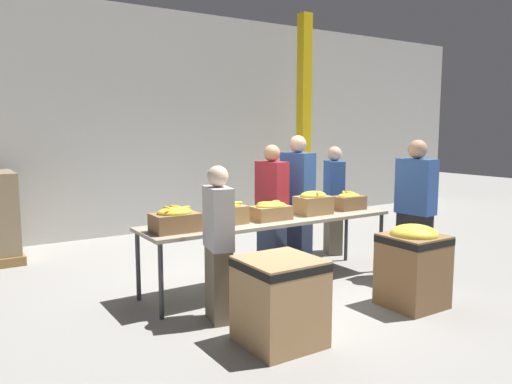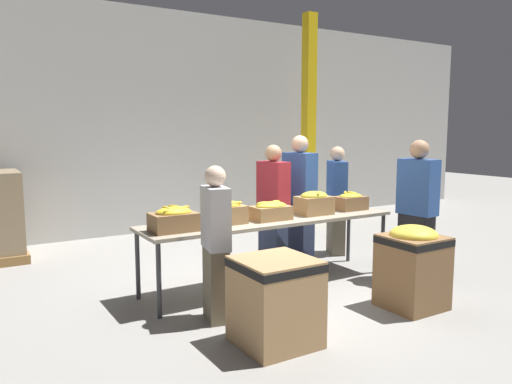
{
  "view_description": "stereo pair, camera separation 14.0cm",
  "coord_description": "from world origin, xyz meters",
  "px_view_note": "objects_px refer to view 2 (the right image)",
  "views": [
    {
      "loc": [
        -3.33,
        -4.85,
        1.89
      ],
      "look_at": [
        -0.18,
        0.05,
        1.14
      ],
      "focal_mm": 35.0,
      "sensor_mm": 36.0,
      "label": 1
    },
    {
      "loc": [
        -3.22,
        -4.93,
        1.89
      ],
      "look_at": [
        -0.18,
        0.05,
        1.14
      ],
      "focal_mm": 35.0,
      "sensor_mm": 36.0,
      "label": 2
    }
  ],
  "objects_px": {
    "sorting_table": "(271,223)",
    "volunteer_0": "(336,201)",
    "donation_bin_0": "(275,299)",
    "banana_box_1": "(227,212)",
    "banana_box_2": "(271,211)",
    "support_pillar": "(309,122)",
    "banana_box_0": "(174,219)",
    "volunteer_4": "(299,200)",
    "banana_box_3": "(314,203)",
    "banana_box_4": "(350,201)",
    "volunteer_2": "(273,207)",
    "volunteer_3": "(417,211)",
    "volunteer_1": "(216,245)",
    "donation_bin_1": "(413,264)"
  },
  "relations": [
    {
      "from": "sorting_table",
      "to": "volunteer_0",
      "type": "xyz_separation_m",
      "value": [
        1.68,
        0.76,
        0.04
      ]
    },
    {
      "from": "donation_bin_0",
      "to": "banana_box_1",
      "type": "bearing_deg",
      "value": 78.49
    },
    {
      "from": "banana_box_2",
      "to": "banana_box_1",
      "type": "bearing_deg",
      "value": 171.09
    },
    {
      "from": "volunteer_0",
      "to": "support_pillar",
      "type": "relative_size",
      "value": 0.41
    },
    {
      "from": "banana_box_0",
      "to": "support_pillar",
      "type": "bearing_deg",
      "value": 35.56
    },
    {
      "from": "banana_box_2",
      "to": "volunteer_4",
      "type": "height_order",
      "value": "volunteer_4"
    },
    {
      "from": "banana_box_3",
      "to": "banana_box_4",
      "type": "distance_m",
      "value": 0.63
    },
    {
      "from": "banana_box_1",
      "to": "volunteer_2",
      "type": "distance_m",
      "value": 1.22
    },
    {
      "from": "volunteer_0",
      "to": "volunteer_3",
      "type": "xyz_separation_m",
      "value": [
        -0.02,
        -1.54,
        0.06
      ]
    },
    {
      "from": "banana_box_2",
      "to": "volunteer_1",
      "type": "distance_m",
      "value": 1.2
    },
    {
      "from": "volunteer_4",
      "to": "support_pillar",
      "type": "distance_m",
      "value": 2.83
    },
    {
      "from": "volunteer_4",
      "to": "donation_bin_1",
      "type": "relative_size",
      "value": 2.02
    },
    {
      "from": "sorting_table",
      "to": "volunteer_3",
      "type": "xyz_separation_m",
      "value": [
        1.66,
        -0.77,
        0.1
      ]
    },
    {
      "from": "banana_box_2",
      "to": "banana_box_3",
      "type": "xyz_separation_m",
      "value": [
        0.67,
        0.03,
        0.04
      ]
    },
    {
      "from": "banana_box_1",
      "to": "support_pillar",
      "type": "height_order",
      "value": "support_pillar"
    },
    {
      "from": "banana_box_3",
      "to": "support_pillar",
      "type": "relative_size",
      "value": 0.11
    },
    {
      "from": "banana_box_2",
      "to": "support_pillar",
      "type": "relative_size",
      "value": 0.11
    },
    {
      "from": "banana_box_1",
      "to": "banana_box_3",
      "type": "distance_m",
      "value": 1.21
    },
    {
      "from": "banana_box_1",
      "to": "volunteer_1",
      "type": "distance_m",
      "value": 0.86
    },
    {
      "from": "banana_box_1",
      "to": "volunteer_0",
      "type": "xyz_separation_m",
      "value": [
        2.27,
        0.75,
        -0.14
      ]
    },
    {
      "from": "donation_bin_1",
      "to": "support_pillar",
      "type": "distance_m",
      "value": 4.72
    },
    {
      "from": "sorting_table",
      "to": "volunteer_1",
      "type": "xyz_separation_m",
      "value": [
        -1.08,
        -0.67,
        -0.0
      ]
    },
    {
      "from": "volunteer_2",
      "to": "support_pillar",
      "type": "distance_m",
      "value": 3.19
    },
    {
      "from": "banana_box_0",
      "to": "banana_box_3",
      "type": "height_order",
      "value": "banana_box_3"
    },
    {
      "from": "support_pillar",
      "to": "sorting_table",
      "type": "bearing_deg",
      "value": -134.08
    },
    {
      "from": "sorting_table",
      "to": "banana_box_0",
      "type": "xyz_separation_m",
      "value": [
        -1.27,
        -0.08,
        0.18
      ]
    },
    {
      "from": "volunteer_1",
      "to": "support_pillar",
      "type": "xyz_separation_m",
      "value": [
        3.67,
        3.35,
        1.24
      ]
    },
    {
      "from": "volunteer_0",
      "to": "volunteer_2",
      "type": "height_order",
      "value": "volunteer_2"
    },
    {
      "from": "sorting_table",
      "to": "volunteer_0",
      "type": "relative_size",
      "value": 1.97
    },
    {
      "from": "volunteer_2",
      "to": "donation_bin_0",
      "type": "relative_size",
      "value": 2.17
    },
    {
      "from": "volunteer_1",
      "to": "volunteer_4",
      "type": "xyz_separation_m",
      "value": [
        2.0,
        1.35,
        0.13
      ]
    },
    {
      "from": "banana_box_2",
      "to": "volunteer_3",
      "type": "height_order",
      "value": "volunteer_3"
    },
    {
      "from": "volunteer_1",
      "to": "banana_box_2",
      "type": "bearing_deg",
      "value": -47.64
    },
    {
      "from": "banana_box_1",
      "to": "donation_bin_0",
      "type": "distance_m",
      "value": 1.57
    },
    {
      "from": "sorting_table",
      "to": "banana_box_3",
      "type": "xyz_separation_m",
      "value": [
        0.62,
        -0.04,
        0.2
      ]
    },
    {
      "from": "banana_box_2",
      "to": "donation_bin_0",
      "type": "bearing_deg",
      "value": -121.59
    },
    {
      "from": "volunteer_3",
      "to": "donation_bin_1",
      "type": "height_order",
      "value": "volunteer_3"
    },
    {
      "from": "support_pillar",
      "to": "banana_box_1",
      "type": "bearing_deg",
      "value": -140.06
    },
    {
      "from": "volunteer_3",
      "to": "donation_bin_0",
      "type": "distance_m",
      "value": 2.66
    },
    {
      "from": "donation_bin_1",
      "to": "sorting_table",
      "type": "bearing_deg",
      "value": 120.8
    },
    {
      "from": "volunteer_1",
      "to": "donation_bin_1",
      "type": "xyz_separation_m",
      "value": [
        1.93,
        -0.76,
        -0.29
      ]
    },
    {
      "from": "volunteer_2",
      "to": "volunteer_3",
      "type": "xyz_separation_m",
      "value": [
        1.2,
        -1.41,
        0.04
      ]
    },
    {
      "from": "sorting_table",
      "to": "banana_box_4",
      "type": "bearing_deg",
      "value": -0.48
    },
    {
      "from": "banana_box_2",
      "to": "volunteer_1",
      "type": "xyz_separation_m",
      "value": [
        -1.03,
        -0.6,
        -0.16
      ]
    },
    {
      "from": "banana_box_3",
      "to": "banana_box_4",
      "type": "height_order",
      "value": "banana_box_3"
    },
    {
      "from": "volunteer_1",
      "to": "donation_bin_0",
      "type": "distance_m",
      "value": 0.86
    },
    {
      "from": "volunteer_1",
      "to": "banana_box_0",
      "type": "bearing_deg",
      "value": 30.48
    },
    {
      "from": "banana_box_3",
      "to": "volunteer_2",
      "type": "relative_size",
      "value": 0.26
    },
    {
      "from": "volunteer_0",
      "to": "donation_bin_0",
      "type": "xyz_separation_m",
      "value": [
        -2.56,
        -2.19,
        -0.39
      ]
    },
    {
      "from": "banana_box_0",
      "to": "volunteer_4",
      "type": "relative_size",
      "value": 0.27
    }
  ]
}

